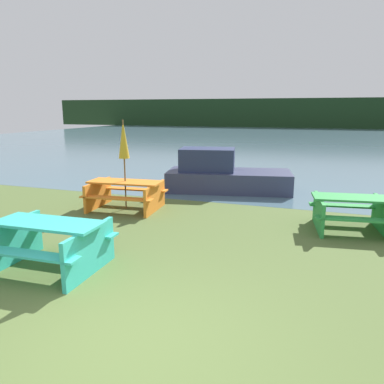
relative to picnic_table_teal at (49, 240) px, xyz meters
name	(u,v)px	position (x,y,z in m)	size (l,w,h in m)	color
ground_plane	(129,349)	(2.20, -1.46, -0.48)	(60.00, 60.00, 0.00)	#516633
water	(300,138)	(2.20, 30.10, -0.48)	(60.00, 50.00, 0.00)	slate
far_treeline	(310,113)	(2.20, 50.10, 1.52)	(80.00, 1.60, 4.00)	#193319
picnic_table_teal	(49,240)	(0.00, 0.00, 0.00)	(1.80, 1.44, 0.79)	#33B7A8
picnic_table_orange	(126,192)	(-0.66, 3.69, -0.03)	(1.97, 1.53, 0.74)	orange
picnic_table_green	(350,210)	(4.70, 3.70, -0.04)	(1.73, 1.58, 0.74)	green
umbrella_gold	(124,140)	(-0.66, 3.69, 1.30)	(0.27, 0.27, 2.28)	brown
boat	(223,175)	(1.14, 6.74, 0.01)	(4.07, 2.30, 1.33)	#333856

